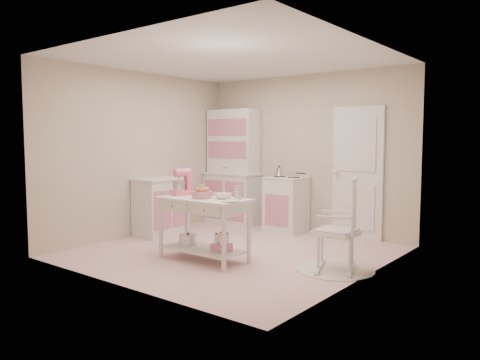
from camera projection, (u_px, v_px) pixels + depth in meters
name	position (u px, v px, depth m)	size (l,w,h in m)	color
room_shell	(233.00, 131.00, 6.27)	(3.84, 3.84, 2.62)	#CD8084
door	(357.00, 173.00, 7.20)	(0.82, 0.05, 2.04)	silver
hutch	(232.00, 167.00, 8.48)	(1.06, 0.50, 2.08)	silver
stove	(286.00, 204.00, 7.75)	(0.62, 0.57, 0.92)	silver
base_cabinet	(161.00, 207.00, 7.51)	(0.54, 0.84, 0.92)	silver
lace_rug	(335.00, 270.00, 5.51)	(0.92, 0.92, 0.01)	white
rocking_chair	(336.00, 224.00, 5.46)	(0.48, 0.72, 1.10)	silver
work_table	(204.00, 229.00, 5.94)	(1.20, 0.60, 0.80)	silver
stand_mixer	(181.00, 182.00, 6.16)	(0.20, 0.28, 0.34)	pink
cookie_tray	(204.00, 195.00, 6.14)	(0.34, 0.24, 0.02)	silver
bread_basket	(202.00, 195.00, 5.85)	(0.25, 0.25, 0.09)	#CB7493
mixing_bowl	(223.00, 196.00, 5.80)	(0.22, 0.22, 0.07)	white
metal_pitcher	(239.00, 192.00, 5.75)	(0.10, 0.10, 0.17)	silver
recipe_book	(225.00, 201.00, 5.53)	(0.16, 0.22, 0.02)	white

